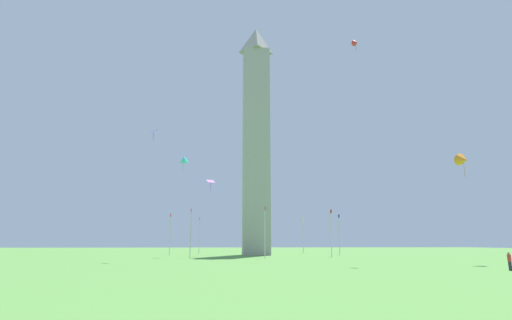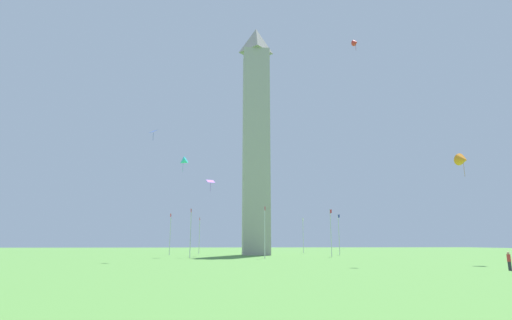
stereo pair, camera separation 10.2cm
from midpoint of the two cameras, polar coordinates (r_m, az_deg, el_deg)
name	(u,v)px [view 2 (the right image)]	position (r m, az deg, el deg)	size (l,w,h in m)	color
ground_plane	(256,255)	(83.17, 0.04, -13.79)	(260.00, 260.00, 0.00)	#548C3D
obelisk_monument	(256,135)	(86.37, 0.03, 3.71)	(5.72, 5.72, 51.96)	#A8A399
flagpole_n	(265,229)	(65.33, 1.34, -10.17)	(1.12, 0.14, 8.56)	silver
flagpole_ne	(331,231)	(72.84, 10.98, -10.15)	(1.12, 0.14, 8.56)	silver
flagpole_e	(339,232)	(86.41, 12.12, -10.36)	(1.12, 0.14, 8.56)	silver
flagpole_se	(303,234)	(97.39, 6.97, -10.70)	(1.12, 0.14, 8.56)	silver
flagpole_s	(250,234)	(100.89, -0.81, -10.83)	(1.12, 0.14, 8.56)	silver
flagpole_sw	(199,234)	(95.61, -8.29, -10.64)	(1.12, 0.14, 8.56)	silver
flagpole_w	(170,232)	(83.55, -12.46, -10.30)	(1.12, 0.14, 8.56)	silver
flagpole_nw	(191,230)	(70.44, -9.54, -10.14)	(1.12, 0.14, 8.56)	silver
person_red_shirt	(509,261)	(44.23, 33.23, -12.32)	(0.32, 0.32, 1.71)	#2D2D38
kite_cyan_delta	(183,161)	(76.55, -10.63, -0.20)	(1.91, 2.22, 3.08)	#33C6D1
kite_purple_diamond	(211,182)	(79.22, -6.65, -3.16)	(1.79, 1.89, 2.49)	purple
kite_red_delta	(355,43)	(62.99, 14.45, 16.36)	(1.32, 1.24, 1.86)	red
kite_blue_diamond	(153,132)	(62.36, -14.79, 4.04)	(1.37, 1.38, 1.72)	blue
kite_orange_delta	(463,160)	(56.61, 28.17, 0.03)	(1.95, 1.76, 3.16)	orange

